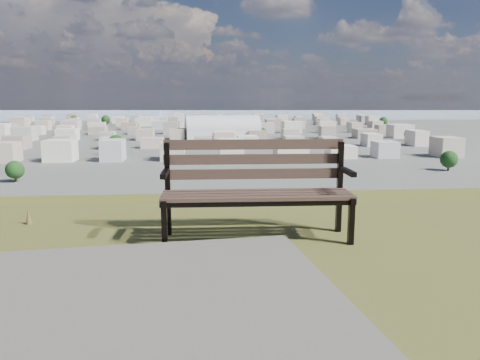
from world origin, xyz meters
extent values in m
cube|color=#473529|center=(-1.24, 1.93, 25.49)|extent=(2.01, 0.15, 0.04)
cube|color=#473529|center=(-1.24, 2.06, 25.49)|extent=(2.01, 0.15, 0.04)
cube|color=#473529|center=(-1.23, 2.20, 25.49)|extent=(2.01, 0.15, 0.04)
cube|color=#473529|center=(-1.23, 2.33, 25.49)|extent=(2.01, 0.15, 0.04)
cube|color=#473529|center=(-1.23, 2.42, 25.67)|extent=(2.01, 0.09, 0.11)
cube|color=#473529|center=(-1.23, 2.45, 25.83)|extent=(2.01, 0.09, 0.11)
cube|color=#473529|center=(-1.23, 2.48, 25.99)|extent=(2.01, 0.09, 0.11)
cube|color=black|center=(-2.20, 1.93, 25.25)|extent=(0.06, 0.07, 0.49)
cube|color=black|center=(-2.19, 2.41, 25.51)|extent=(0.06, 0.07, 1.03)
cube|color=black|center=(-2.19, 2.16, 25.46)|extent=(0.07, 0.56, 0.06)
cube|color=black|center=(-2.20, 2.10, 25.74)|extent=(0.07, 0.40, 0.05)
cube|color=black|center=(-0.28, 1.88, 25.25)|extent=(0.06, 0.07, 0.49)
cube|color=black|center=(-0.27, 2.36, 25.51)|extent=(0.06, 0.07, 1.03)
cube|color=black|center=(-0.27, 2.10, 25.46)|extent=(0.07, 0.56, 0.06)
cube|color=black|center=(-0.28, 2.05, 25.74)|extent=(0.07, 0.40, 0.05)
cube|color=black|center=(-1.24, 1.92, 25.44)|extent=(2.01, 0.10, 0.04)
cube|color=black|center=(-1.23, 2.34, 25.44)|extent=(2.01, 0.10, 0.04)
cone|color=brown|center=(-3.90, 3.00, 25.09)|extent=(0.08, 0.08, 0.19)
cube|color=silver|center=(14.24, 304.60, 2.66)|extent=(49.80, 25.15, 5.33)
cylinder|color=silver|center=(14.24, 304.60, 5.33)|extent=(49.80, 25.15, 20.24)
cube|color=#BDB4AC|center=(-84.00, 200.00, 3.50)|extent=(11.00, 11.00, 7.00)
cube|color=white|center=(-60.00, 200.00, 3.50)|extent=(11.00, 11.00, 7.00)
cube|color=#A1988A|center=(-36.00, 200.00, 3.50)|extent=(11.00, 11.00, 7.00)
cube|color=beige|center=(-12.00, 200.00, 3.50)|extent=(11.00, 11.00, 7.00)
cube|color=#BBBBC0|center=(12.00, 200.00, 3.50)|extent=(11.00, 11.00, 7.00)
cube|color=#BEAF9A|center=(36.00, 200.00, 3.50)|extent=(11.00, 11.00, 7.00)
cube|color=tan|center=(60.00, 200.00, 3.50)|extent=(11.00, 11.00, 7.00)
cube|color=silver|center=(84.00, 200.00, 3.50)|extent=(11.00, 11.00, 7.00)
cube|color=#BDB4AC|center=(108.00, 200.00, 3.50)|extent=(11.00, 11.00, 7.00)
cube|color=#A1988A|center=(-96.00, 250.00, 3.50)|extent=(11.00, 11.00, 7.00)
cube|color=beige|center=(-72.00, 250.00, 3.50)|extent=(11.00, 11.00, 7.00)
cube|color=#BBBBC0|center=(-48.00, 250.00, 3.50)|extent=(11.00, 11.00, 7.00)
cube|color=#BEAF9A|center=(-24.00, 250.00, 3.50)|extent=(11.00, 11.00, 7.00)
cube|color=tan|center=(0.00, 250.00, 3.50)|extent=(11.00, 11.00, 7.00)
cube|color=silver|center=(24.00, 250.00, 3.50)|extent=(11.00, 11.00, 7.00)
cube|color=#BDB4AC|center=(48.00, 250.00, 3.50)|extent=(11.00, 11.00, 7.00)
cube|color=white|center=(72.00, 250.00, 3.50)|extent=(11.00, 11.00, 7.00)
cube|color=#A1988A|center=(96.00, 250.00, 3.50)|extent=(11.00, 11.00, 7.00)
cube|color=beige|center=(120.00, 250.00, 3.50)|extent=(11.00, 11.00, 7.00)
cube|color=#BEAF9A|center=(-108.00, 300.00, 3.50)|extent=(11.00, 11.00, 7.00)
cube|color=tan|center=(-84.00, 300.00, 3.50)|extent=(11.00, 11.00, 7.00)
cube|color=silver|center=(-60.00, 300.00, 3.50)|extent=(11.00, 11.00, 7.00)
cube|color=#BDB4AC|center=(-36.00, 300.00, 3.50)|extent=(11.00, 11.00, 7.00)
cube|color=white|center=(-12.00, 300.00, 3.50)|extent=(11.00, 11.00, 7.00)
cube|color=#A1988A|center=(12.00, 300.00, 3.50)|extent=(11.00, 11.00, 7.00)
cube|color=beige|center=(36.00, 300.00, 3.50)|extent=(11.00, 11.00, 7.00)
cube|color=#BBBBC0|center=(60.00, 300.00, 3.50)|extent=(11.00, 11.00, 7.00)
cube|color=#BEAF9A|center=(84.00, 300.00, 3.50)|extent=(11.00, 11.00, 7.00)
cube|color=tan|center=(108.00, 300.00, 3.50)|extent=(11.00, 11.00, 7.00)
cube|color=silver|center=(132.00, 300.00, 3.50)|extent=(11.00, 11.00, 7.00)
cube|color=#BDB4AC|center=(-144.00, 350.00, 3.50)|extent=(11.00, 11.00, 7.00)
cube|color=white|center=(-120.00, 350.00, 3.50)|extent=(11.00, 11.00, 7.00)
cube|color=#A1988A|center=(-96.00, 350.00, 3.50)|extent=(11.00, 11.00, 7.00)
cube|color=beige|center=(-72.00, 350.00, 3.50)|extent=(11.00, 11.00, 7.00)
cube|color=#BBBBC0|center=(-48.00, 350.00, 3.50)|extent=(11.00, 11.00, 7.00)
cube|color=#BEAF9A|center=(-24.00, 350.00, 3.50)|extent=(11.00, 11.00, 7.00)
cube|color=tan|center=(0.00, 350.00, 3.50)|extent=(11.00, 11.00, 7.00)
cube|color=silver|center=(24.00, 350.00, 3.50)|extent=(11.00, 11.00, 7.00)
cube|color=#BDB4AC|center=(48.00, 350.00, 3.50)|extent=(11.00, 11.00, 7.00)
cube|color=white|center=(72.00, 350.00, 3.50)|extent=(11.00, 11.00, 7.00)
cube|color=#A1988A|center=(96.00, 350.00, 3.50)|extent=(11.00, 11.00, 7.00)
cube|color=beige|center=(120.00, 350.00, 3.50)|extent=(11.00, 11.00, 7.00)
cube|color=#BBBBC0|center=(144.00, 350.00, 3.50)|extent=(11.00, 11.00, 7.00)
cube|color=#BEAF9A|center=(-156.00, 400.00, 3.50)|extent=(11.00, 11.00, 7.00)
cube|color=tan|center=(-132.00, 400.00, 3.50)|extent=(11.00, 11.00, 7.00)
cube|color=silver|center=(-108.00, 400.00, 3.50)|extent=(11.00, 11.00, 7.00)
cube|color=#BDB4AC|center=(-84.00, 400.00, 3.50)|extent=(11.00, 11.00, 7.00)
cube|color=white|center=(-60.00, 400.00, 3.50)|extent=(11.00, 11.00, 7.00)
cube|color=#A1988A|center=(-36.00, 400.00, 3.50)|extent=(11.00, 11.00, 7.00)
cube|color=beige|center=(-12.00, 400.00, 3.50)|extent=(11.00, 11.00, 7.00)
cube|color=#BBBBC0|center=(12.00, 400.00, 3.50)|extent=(11.00, 11.00, 7.00)
cube|color=#BEAF9A|center=(36.00, 400.00, 3.50)|extent=(11.00, 11.00, 7.00)
cube|color=tan|center=(60.00, 400.00, 3.50)|extent=(11.00, 11.00, 7.00)
cube|color=silver|center=(84.00, 400.00, 3.50)|extent=(11.00, 11.00, 7.00)
cube|color=#BDB4AC|center=(108.00, 400.00, 3.50)|extent=(11.00, 11.00, 7.00)
cube|color=white|center=(132.00, 400.00, 3.50)|extent=(11.00, 11.00, 7.00)
cube|color=#A1988A|center=(156.00, 400.00, 3.50)|extent=(11.00, 11.00, 7.00)
cube|color=beige|center=(-168.00, 450.00, 3.50)|extent=(11.00, 11.00, 7.00)
cube|color=#BBBBC0|center=(-144.00, 450.00, 3.50)|extent=(11.00, 11.00, 7.00)
cube|color=#BEAF9A|center=(-120.00, 450.00, 3.50)|extent=(11.00, 11.00, 7.00)
cube|color=tan|center=(-96.00, 450.00, 3.50)|extent=(11.00, 11.00, 7.00)
cube|color=silver|center=(-72.00, 450.00, 3.50)|extent=(11.00, 11.00, 7.00)
cube|color=#BDB4AC|center=(-48.00, 450.00, 3.50)|extent=(11.00, 11.00, 7.00)
cube|color=white|center=(-24.00, 450.00, 3.50)|extent=(11.00, 11.00, 7.00)
cube|color=#A1988A|center=(0.00, 450.00, 3.50)|extent=(11.00, 11.00, 7.00)
cube|color=beige|center=(24.00, 450.00, 3.50)|extent=(11.00, 11.00, 7.00)
cube|color=#BBBBC0|center=(48.00, 450.00, 3.50)|extent=(11.00, 11.00, 7.00)
cube|color=#BEAF9A|center=(72.00, 450.00, 3.50)|extent=(11.00, 11.00, 7.00)
cube|color=tan|center=(96.00, 450.00, 3.50)|extent=(11.00, 11.00, 7.00)
cube|color=silver|center=(120.00, 450.00, 3.50)|extent=(11.00, 11.00, 7.00)
cube|color=#BDB4AC|center=(144.00, 450.00, 3.50)|extent=(11.00, 11.00, 7.00)
cube|color=white|center=(168.00, 450.00, 3.50)|extent=(11.00, 11.00, 7.00)
cube|color=#A1988A|center=(-180.00, 500.00, 3.50)|extent=(11.00, 11.00, 7.00)
cube|color=beige|center=(-156.00, 500.00, 3.50)|extent=(11.00, 11.00, 7.00)
cube|color=#BBBBC0|center=(-132.00, 500.00, 3.50)|extent=(11.00, 11.00, 7.00)
cube|color=#BEAF9A|center=(-108.00, 500.00, 3.50)|extent=(11.00, 11.00, 7.00)
cube|color=tan|center=(-84.00, 500.00, 3.50)|extent=(11.00, 11.00, 7.00)
cube|color=silver|center=(-60.00, 500.00, 3.50)|extent=(11.00, 11.00, 7.00)
cube|color=#BDB4AC|center=(-36.00, 500.00, 3.50)|extent=(11.00, 11.00, 7.00)
cube|color=white|center=(-12.00, 500.00, 3.50)|extent=(11.00, 11.00, 7.00)
cube|color=#A1988A|center=(12.00, 500.00, 3.50)|extent=(11.00, 11.00, 7.00)
cube|color=beige|center=(36.00, 500.00, 3.50)|extent=(11.00, 11.00, 7.00)
cube|color=#BBBBC0|center=(60.00, 500.00, 3.50)|extent=(11.00, 11.00, 7.00)
cube|color=#BEAF9A|center=(84.00, 500.00, 3.50)|extent=(11.00, 11.00, 7.00)
cube|color=tan|center=(108.00, 500.00, 3.50)|extent=(11.00, 11.00, 7.00)
cube|color=silver|center=(132.00, 500.00, 3.50)|extent=(11.00, 11.00, 7.00)
cube|color=#BDB4AC|center=(156.00, 500.00, 3.50)|extent=(11.00, 11.00, 7.00)
cube|color=white|center=(180.00, 500.00, 3.50)|extent=(11.00, 11.00, 7.00)
cube|color=#A1988A|center=(-192.00, 550.00, 3.50)|extent=(11.00, 11.00, 7.00)
cube|color=beige|center=(-168.00, 550.00, 3.50)|extent=(11.00, 11.00, 7.00)
cube|color=#BBBBC0|center=(-144.00, 550.00, 3.50)|extent=(11.00, 11.00, 7.00)
cube|color=#BEAF9A|center=(-120.00, 550.00, 3.50)|extent=(11.00, 11.00, 7.00)
cube|color=tan|center=(-96.00, 550.00, 3.50)|extent=(11.00, 11.00, 7.00)
cube|color=silver|center=(-72.00, 550.00, 3.50)|extent=(11.00, 11.00, 7.00)
cube|color=#BDB4AC|center=(-48.00, 550.00, 3.50)|extent=(11.00, 11.00, 7.00)
cube|color=white|center=(-24.00, 550.00, 3.50)|extent=(11.00, 11.00, 7.00)
cube|color=#A1988A|center=(0.00, 550.00, 3.50)|extent=(11.00, 11.00, 7.00)
cube|color=beige|center=(24.00, 550.00, 3.50)|extent=(11.00, 11.00, 7.00)
cube|color=#BBBBC0|center=(48.00, 550.00, 3.50)|extent=(11.00, 11.00, 7.00)
cube|color=#BEAF9A|center=(72.00, 550.00, 3.50)|extent=(11.00, 11.00, 7.00)
cube|color=tan|center=(96.00, 550.00, 3.50)|extent=(11.00, 11.00, 7.00)
cube|color=silver|center=(120.00, 550.00, 3.50)|extent=(11.00, 11.00, 7.00)
cube|color=#BDB4AC|center=(144.00, 550.00, 3.50)|extent=(11.00, 11.00, 7.00)
cube|color=white|center=(168.00, 550.00, 3.50)|extent=(11.00, 11.00, 7.00)
cube|color=#A1988A|center=(192.00, 550.00, 3.50)|extent=(11.00, 11.00, 7.00)
cylinder|color=#35211A|center=(90.00, 160.00, 1.05)|extent=(0.80, 0.80, 2.10)
sphere|color=black|center=(90.00, 160.00, 4.20)|extent=(6.30, 6.30, 6.30)
cylinder|color=#35211A|center=(-40.00, 220.00, 1.35)|extent=(0.80, 0.80, 2.70)
sphere|color=black|center=(-40.00, 220.00, 5.40)|extent=(8.10, 8.10, 8.10)
cylinder|color=#35211A|center=(130.00, 280.00, 0.97)|extent=(0.80, 0.80, 1.95)
sphere|color=black|center=(130.00, 280.00, 3.90)|extent=(5.85, 5.85, 5.85)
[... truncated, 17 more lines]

